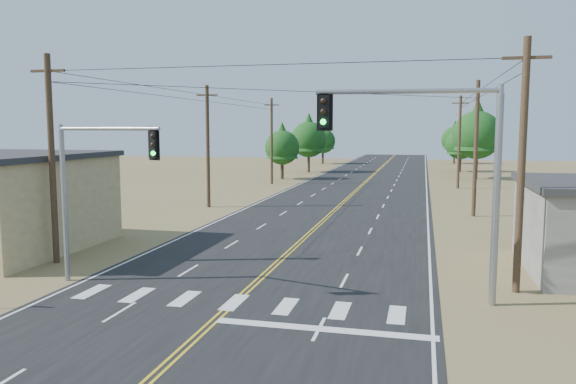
% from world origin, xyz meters
% --- Properties ---
extents(road, '(15.00, 200.00, 0.02)m').
position_xyz_m(road, '(0.00, 30.00, 0.01)').
color(road, black).
rests_on(road, ground).
extents(utility_pole_left_near, '(1.80, 0.30, 10.00)m').
position_xyz_m(utility_pole_left_near, '(-10.50, 12.00, 5.12)').
color(utility_pole_left_near, '#4C3826').
rests_on(utility_pole_left_near, ground).
extents(utility_pole_left_mid, '(1.80, 0.30, 10.00)m').
position_xyz_m(utility_pole_left_mid, '(-10.50, 32.00, 5.12)').
color(utility_pole_left_mid, '#4C3826').
rests_on(utility_pole_left_mid, ground).
extents(utility_pole_left_far, '(1.80, 0.30, 10.00)m').
position_xyz_m(utility_pole_left_far, '(-10.50, 52.00, 5.12)').
color(utility_pole_left_far, '#4C3826').
rests_on(utility_pole_left_far, ground).
extents(utility_pole_right_near, '(1.80, 0.30, 10.00)m').
position_xyz_m(utility_pole_right_near, '(10.50, 12.00, 5.12)').
color(utility_pole_right_near, '#4C3826').
rests_on(utility_pole_right_near, ground).
extents(utility_pole_right_mid, '(1.80, 0.30, 10.00)m').
position_xyz_m(utility_pole_right_mid, '(10.50, 32.00, 5.12)').
color(utility_pole_right_mid, '#4C3826').
rests_on(utility_pole_right_mid, ground).
extents(utility_pole_right_far, '(1.80, 0.30, 10.00)m').
position_xyz_m(utility_pole_right_far, '(10.50, 52.00, 5.12)').
color(utility_pole_right_far, '#4C3826').
rests_on(utility_pole_right_far, ground).
extents(signal_mast_left, '(5.30, 1.70, 6.69)m').
position_xyz_m(signal_mast_left, '(-6.49, 8.88, 4.52)').
color(signal_mast_left, gray).
rests_on(signal_mast_left, ground).
extents(signal_mast_right, '(6.74, 0.86, 8.08)m').
position_xyz_m(signal_mast_right, '(7.44, 9.87, 5.47)').
color(signal_mast_right, gray).
rests_on(signal_mast_right, ground).
extents(tree_left_near, '(4.43, 4.43, 7.38)m').
position_xyz_m(tree_left_near, '(-10.89, 58.57, 4.51)').
color(tree_left_near, '#3F2D1E').
rests_on(tree_left_near, ground).
extents(tree_left_mid, '(5.31, 5.31, 8.85)m').
position_xyz_m(tree_left_mid, '(-9.81, 70.44, 5.42)').
color(tree_left_mid, '#3F2D1E').
rests_on(tree_left_mid, ground).
extents(tree_left_far, '(4.59, 4.59, 7.65)m').
position_xyz_m(tree_left_far, '(-11.28, 90.75, 4.67)').
color(tree_left_far, '#3F2D1E').
rests_on(tree_left_far, ground).
extents(tree_right_near, '(6.17, 6.17, 10.29)m').
position_xyz_m(tree_right_near, '(13.40, 64.57, 6.30)').
color(tree_right_near, '#3F2D1E').
rests_on(tree_right_near, ground).
extents(tree_right_mid, '(4.45, 4.45, 7.42)m').
position_xyz_m(tree_right_mid, '(12.19, 76.91, 4.54)').
color(tree_right_mid, '#3F2D1E').
rests_on(tree_right_mid, ground).
extents(tree_right_far, '(4.79, 4.79, 7.99)m').
position_xyz_m(tree_right_far, '(12.33, 97.10, 4.88)').
color(tree_right_far, '#3F2D1E').
rests_on(tree_right_far, ground).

